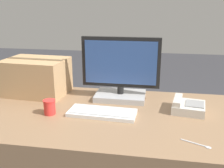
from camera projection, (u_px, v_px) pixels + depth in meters
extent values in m
cube|color=#8C6B4C|center=(121.00, 165.00, 1.70)|extent=(1.80, 0.90, 0.74)
cube|color=#B7B7B7|center=(120.00, 96.00, 1.83)|extent=(0.34, 0.24, 0.04)
cylinder|color=black|center=(120.00, 90.00, 1.82)|extent=(0.04, 0.04, 0.05)
cube|color=black|center=(121.00, 62.00, 1.76)|extent=(0.53, 0.03, 0.34)
cube|color=#2D4C8C|center=(120.00, 63.00, 1.75)|extent=(0.48, 0.01, 0.29)
cube|color=silver|center=(102.00, 113.00, 1.58)|extent=(0.41, 0.19, 0.02)
cube|color=silver|center=(102.00, 111.00, 1.57)|extent=(0.38, 0.15, 0.01)
cube|color=beige|center=(189.00, 107.00, 1.62)|extent=(0.22, 0.22, 0.05)
cube|color=beige|center=(178.00, 100.00, 1.63)|extent=(0.07, 0.19, 0.03)
cube|color=gray|center=(195.00, 104.00, 1.60)|extent=(0.12, 0.13, 0.01)
cylinder|color=red|center=(50.00, 108.00, 1.57)|extent=(0.07, 0.07, 0.08)
cylinder|color=red|center=(49.00, 101.00, 1.56)|extent=(0.07, 0.07, 0.01)
cube|color=silver|center=(193.00, 143.00, 1.26)|extent=(0.11, 0.06, 0.00)
ellipsoid|color=silver|center=(208.00, 147.00, 1.22)|extent=(0.04, 0.03, 0.00)
cube|color=tan|center=(36.00, 77.00, 1.91)|extent=(0.45, 0.35, 0.26)
cube|color=brown|center=(35.00, 59.00, 1.87)|extent=(0.43, 0.07, 0.00)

